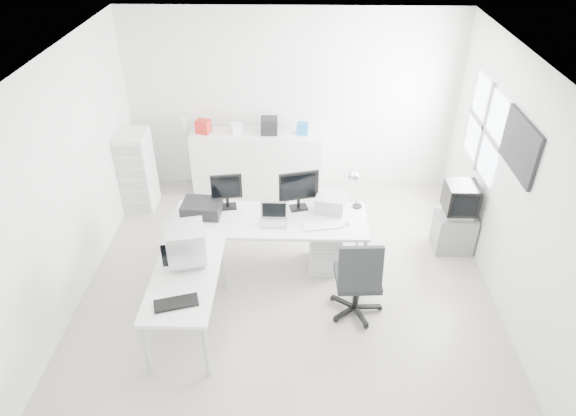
{
  "coord_description": "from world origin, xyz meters",
  "views": [
    {
      "loc": [
        0.12,
        -4.86,
        4.36
      ],
      "look_at": [
        0.0,
        0.2,
        1.0
      ],
      "focal_mm": 32.0,
      "sensor_mm": 36.0,
      "label": 1
    }
  ],
  "objects_px": {
    "main_desk": "(271,243)",
    "crt_monitor": "(186,245)",
    "laptop": "(273,216)",
    "tv_cabinet": "(453,231)",
    "office_chair": "(358,274)",
    "filing_cabinet": "(137,170)",
    "side_desk": "(188,303)",
    "drawer_pedestal": "(325,246)",
    "lcd_monitor_small": "(227,191)",
    "lcd_monitor_large": "(299,191)",
    "crt_tv": "(460,200)",
    "sideboard": "(257,162)",
    "inkjet_printer": "(202,208)",
    "laser_printer": "(330,203)"
  },
  "relations": [
    {
      "from": "lcd_monitor_small",
      "to": "tv_cabinet",
      "type": "xyz_separation_m",
      "value": [
        3.0,
        0.2,
        -0.72
      ]
    },
    {
      "from": "crt_monitor",
      "to": "office_chair",
      "type": "height_order",
      "value": "crt_monitor"
    },
    {
      "from": "drawer_pedestal",
      "to": "inkjet_printer",
      "type": "height_order",
      "value": "inkjet_printer"
    },
    {
      "from": "main_desk",
      "to": "lcd_monitor_small",
      "type": "relative_size",
      "value": 4.93
    },
    {
      "from": "tv_cabinet",
      "to": "laptop",
      "type": "bearing_deg",
      "value": -167.07
    },
    {
      "from": "drawer_pedestal",
      "to": "filing_cabinet",
      "type": "xyz_separation_m",
      "value": [
        -2.75,
        1.36,
        0.31
      ]
    },
    {
      "from": "side_desk",
      "to": "drawer_pedestal",
      "type": "relative_size",
      "value": 2.33
    },
    {
      "from": "laptop",
      "to": "tv_cabinet",
      "type": "xyz_separation_m",
      "value": [
        2.4,
        0.55,
        -0.59
      ]
    },
    {
      "from": "office_chair",
      "to": "tv_cabinet",
      "type": "relative_size",
      "value": 2.04
    },
    {
      "from": "drawer_pedestal",
      "to": "laptop",
      "type": "bearing_deg",
      "value": -167.01
    },
    {
      "from": "crt_monitor",
      "to": "lcd_monitor_small",
      "type": "bearing_deg",
      "value": 61.41
    },
    {
      "from": "lcd_monitor_large",
      "to": "tv_cabinet",
      "type": "distance_m",
      "value": 2.23
    },
    {
      "from": "lcd_monitor_small",
      "to": "laptop",
      "type": "relative_size",
      "value": 1.37
    },
    {
      "from": "inkjet_printer",
      "to": "office_chair",
      "type": "relative_size",
      "value": 0.43
    },
    {
      "from": "laser_printer",
      "to": "drawer_pedestal",
      "type": "bearing_deg",
      "value": -95.08
    },
    {
      "from": "laser_printer",
      "to": "crt_tv",
      "type": "bearing_deg",
      "value": 19.03
    },
    {
      "from": "crt_tv",
      "to": "laser_printer",
      "type": "bearing_deg",
      "value": -172.28
    },
    {
      "from": "side_desk",
      "to": "laser_printer",
      "type": "relative_size",
      "value": 3.9
    },
    {
      "from": "lcd_monitor_small",
      "to": "drawer_pedestal",
      "type": "bearing_deg",
      "value": -18.69
    },
    {
      "from": "tv_cabinet",
      "to": "sideboard",
      "type": "xyz_separation_m",
      "value": [
        -2.75,
        1.46,
        0.23
      ]
    },
    {
      "from": "office_chair",
      "to": "filing_cabinet",
      "type": "relative_size",
      "value": 0.91
    },
    {
      "from": "drawer_pedestal",
      "to": "sideboard",
      "type": "height_order",
      "value": "sideboard"
    },
    {
      "from": "side_desk",
      "to": "filing_cabinet",
      "type": "distance_m",
      "value": 2.79
    },
    {
      "from": "lcd_monitor_small",
      "to": "tv_cabinet",
      "type": "height_order",
      "value": "lcd_monitor_small"
    },
    {
      "from": "laser_printer",
      "to": "crt_monitor",
      "type": "distance_m",
      "value": 1.93
    },
    {
      "from": "crt_monitor",
      "to": "tv_cabinet",
      "type": "bearing_deg",
      "value": 8.19
    },
    {
      "from": "laptop",
      "to": "office_chair",
      "type": "xyz_separation_m",
      "value": [
        0.98,
        -0.69,
        -0.31
      ]
    },
    {
      "from": "tv_cabinet",
      "to": "crt_tv",
      "type": "xyz_separation_m",
      "value": [
        0.0,
        0.0,
        0.5
      ]
    },
    {
      "from": "side_desk",
      "to": "inkjet_printer",
      "type": "distance_m",
      "value": 1.28
    },
    {
      "from": "main_desk",
      "to": "lcd_monitor_large",
      "type": "height_order",
      "value": "lcd_monitor_large"
    },
    {
      "from": "main_desk",
      "to": "laptop",
      "type": "bearing_deg",
      "value": -63.43
    },
    {
      "from": "side_desk",
      "to": "office_chair",
      "type": "height_order",
      "value": "office_chair"
    },
    {
      "from": "crt_tv",
      "to": "sideboard",
      "type": "bearing_deg",
      "value": 151.98
    },
    {
      "from": "tv_cabinet",
      "to": "sideboard",
      "type": "height_order",
      "value": "sideboard"
    },
    {
      "from": "main_desk",
      "to": "crt_monitor",
      "type": "distance_m",
      "value": 1.35
    },
    {
      "from": "side_desk",
      "to": "crt_tv",
      "type": "bearing_deg",
      "value": 25.18
    },
    {
      "from": "main_desk",
      "to": "tv_cabinet",
      "type": "relative_size",
      "value": 4.39
    },
    {
      "from": "drawer_pedestal",
      "to": "inkjet_printer",
      "type": "xyz_separation_m",
      "value": [
        -1.55,
        0.05,
        0.53
      ]
    },
    {
      "from": "main_desk",
      "to": "crt_monitor",
      "type": "bearing_deg",
      "value": -135.0
    },
    {
      "from": "lcd_monitor_large",
      "to": "office_chair",
      "type": "height_order",
      "value": "lcd_monitor_large"
    },
    {
      "from": "laptop",
      "to": "lcd_monitor_large",
      "type": "bearing_deg",
      "value": 49.96
    },
    {
      "from": "sideboard",
      "to": "filing_cabinet",
      "type": "xyz_separation_m",
      "value": [
        -1.75,
        -0.51,
        0.11
      ]
    },
    {
      "from": "laptop",
      "to": "laser_printer",
      "type": "distance_m",
      "value": 0.77
    },
    {
      "from": "main_desk",
      "to": "side_desk",
      "type": "xyz_separation_m",
      "value": [
        -0.85,
        -1.1,
        0.0
      ]
    },
    {
      "from": "side_desk",
      "to": "drawer_pedestal",
      "type": "height_order",
      "value": "side_desk"
    },
    {
      "from": "laptop",
      "to": "crt_monitor",
      "type": "xyz_separation_m",
      "value": [
        -0.9,
        -0.75,
        0.13
      ]
    },
    {
      "from": "inkjet_printer",
      "to": "laptop",
      "type": "relative_size",
      "value": 1.33
    },
    {
      "from": "laptop",
      "to": "crt_tv",
      "type": "height_order",
      "value": "crt_tv"
    },
    {
      "from": "crt_monitor",
      "to": "inkjet_printer",
      "type": "bearing_deg",
      "value": 76.67
    },
    {
      "from": "main_desk",
      "to": "laptop",
      "type": "xyz_separation_m",
      "value": [
        0.05,
        -0.1,
        0.49
      ]
    }
  ]
}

